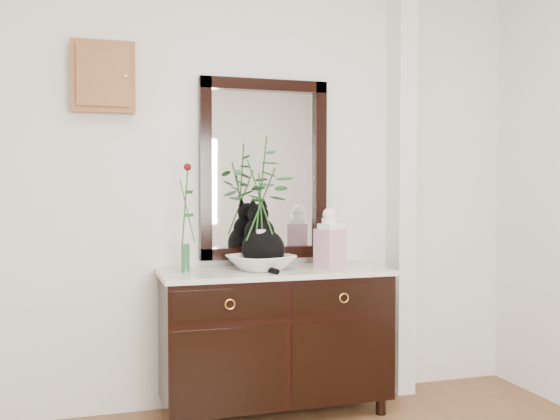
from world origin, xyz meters
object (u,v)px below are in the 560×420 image
object	(u,v)px
sideboard	(275,333)
lotus_bowl	(261,263)
cat	(263,236)
ginger_jar	(330,237)

from	to	relation	value
sideboard	lotus_bowl	distance (m)	0.43
sideboard	lotus_bowl	size ratio (longest dim) A/B	3.68
sideboard	cat	world-z (taller)	cat
sideboard	cat	xyz separation A→B (m)	(-0.06, 0.04, 0.57)
ginger_jar	sideboard	bearing A→B (deg)	171.58
sideboard	cat	bearing A→B (deg)	146.98
lotus_bowl	ginger_jar	bearing A→B (deg)	-5.51
lotus_bowl	sideboard	bearing A→B (deg)	5.41
sideboard	ginger_jar	xyz separation A→B (m)	(0.32, -0.05, 0.56)
ginger_jar	lotus_bowl	bearing A→B (deg)	174.49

